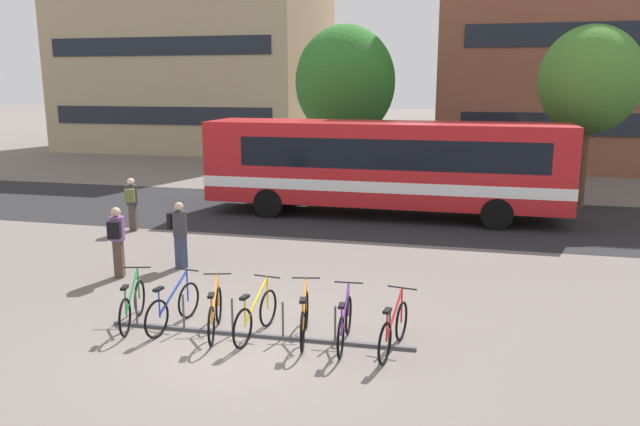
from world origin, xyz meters
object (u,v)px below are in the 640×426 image
(parked_bicycle_yellow_3, at_px, (256,316))
(city_bus, at_px, (382,165))
(parked_bicycle_green_0, at_px, (132,306))
(parked_bicycle_orange_2, at_px, (215,314))
(parked_bicycle_orange_4, at_px, (304,319))
(parked_bicycle_red_6, at_px, (393,330))
(commuter_black_pack_0, at_px, (179,230))
(commuter_olive_pack_1, at_px, (132,201))
(parked_bicycle_purple_5, at_px, (345,324))
(street_tree_0, at_px, (345,82))
(parked_bicycle_blue_1, at_px, (173,308))
(commuter_black_pack_2, at_px, (117,237))
(street_tree_1, at_px, (590,80))

(parked_bicycle_yellow_3, bearing_deg, city_bus, 2.88)
(parked_bicycle_green_0, bearing_deg, parked_bicycle_orange_2, -106.01)
(parked_bicycle_green_0, relative_size, parked_bicycle_orange_4, 0.98)
(parked_bicycle_red_6, xyz_separation_m, commuter_black_pack_0, (-5.69, 3.64, 0.56))
(parked_bicycle_orange_2, xyz_separation_m, commuter_olive_pack_1, (-5.58, 6.78, 0.56))
(parked_bicycle_purple_5, bearing_deg, parked_bicycle_yellow_3, 86.49)
(parked_bicycle_yellow_3, xyz_separation_m, street_tree_0, (-1.91, 18.12, 4.12))
(parked_bicycle_yellow_3, xyz_separation_m, parked_bicycle_purple_5, (1.62, -0.00, 0.00))
(street_tree_0, bearing_deg, parked_bicycle_blue_1, -89.13)
(parked_bicycle_orange_4, distance_m, commuter_black_pack_2, 5.69)
(commuter_black_pack_2, bearing_deg, parked_bicycle_red_6, -128.63)
(parked_bicycle_blue_1, relative_size, commuter_black_pack_2, 1.02)
(parked_bicycle_green_0, xyz_separation_m, street_tree_0, (0.52, 18.14, 4.12))
(commuter_olive_pack_1, bearing_deg, parked_bicycle_orange_2, -159.25)
(street_tree_1, bearing_deg, commuter_black_pack_0, -136.71)
(parked_bicycle_purple_5, bearing_deg, parked_bicycle_orange_4, 79.86)
(street_tree_1, bearing_deg, parked_bicycle_orange_4, -116.42)
(city_bus, distance_m, street_tree_1, 8.15)
(parked_bicycle_yellow_3, distance_m, street_tree_1, 16.45)
(parked_bicycle_yellow_3, height_order, street_tree_0, street_tree_0)
(parked_bicycle_orange_2, bearing_deg, city_bus, -23.92)
(commuter_olive_pack_1, distance_m, commuter_black_pack_2, 4.73)
(street_tree_0, bearing_deg, city_bus, -69.98)
(parked_bicycle_yellow_3, xyz_separation_m, street_tree_1, (7.74, 13.90, 4.18))
(city_bus, relative_size, parked_bicycle_red_6, 7.05)
(parked_bicycle_yellow_3, height_order, parked_bicycle_orange_4, same)
(commuter_black_pack_2, bearing_deg, parked_bicycle_purple_5, -130.84)
(parked_bicycle_orange_2, bearing_deg, parked_bicycle_purple_5, -104.29)
(parked_bicycle_red_6, relative_size, street_tree_0, 0.24)
(parked_bicycle_blue_1, distance_m, parked_bicycle_orange_4, 2.52)
(commuter_black_pack_0, height_order, commuter_black_pack_2, commuter_black_pack_2)
(commuter_olive_pack_1, relative_size, street_tree_0, 0.23)
(parked_bicycle_red_6, relative_size, commuter_black_pack_0, 1.04)
(parked_bicycle_blue_1, height_order, street_tree_1, street_tree_1)
(commuter_black_pack_0, bearing_deg, street_tree_0, 114.76)
(parked_bicycle_yellow_3, distance_m, parked_bicycle_orange_4, 0.88)
(parked_bicycle_red_6, height_order, commuter_black_pack_2, commuter_black_pack_2)
(street_tree_0, bearing_deg, commuter_olive_pack_1, -111.23)
(city_bus, distance_m, street_tree_0, 8.42)
(parked_bicycle_yellow_3, height_order, street_tree_1, street_tree_1)
(parked_bicycle_purple_5, bearing_deg, street_tree_0, 7.58)
(parked_bicycle_green_0, xyz_separation_m, parked_bicycle_orange_2, (1.67, -0.03, 0.00))
(street_tree_0, bearing_deg, parked_bicycle_yellow_3, -83.98)
(parked_bicycle_purple_5, height_order, street_tree_1, street_tree_1)
(city_bus, height_order, parked_bicycle_yellow_3, city_bus)
(parked_bicycle_green_0, bearing_deg, city_bus, -32.06)
(parked_bicycle_purple_5, relative_size, parked_bicycle_red_6, 1.01)
(parked_bicycle_orange_4, distance_m, parked_bicycle_red_6, 1.60)
(parked_bicycle_orange_4, bearing_deg, city_bus, -10.50)
(parked_bicycle_orange_4, distance_m, street_tree_0, 18.70)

